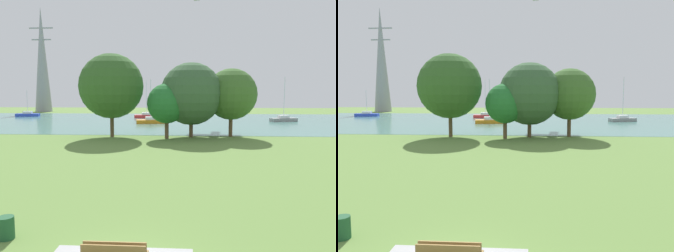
{
  "view_description": "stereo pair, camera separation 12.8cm",
  "coord_description": "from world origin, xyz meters",
  "views": [
    {
      "loc": [
        2.02,
        -8.46,
        5.13
      ],
      "look_at": [
        0.33,
        18.84,
        2.31
      ],
      "focal_mm": 34.78,
      "sensor_mm": 36.0,
      "label": 1
    },
    {
      "loc": [
        2.15,
        -8.45,
        5.13
      ],
      "look_at": [
        0.33,
        18.84,
        2.31
      ],
      "focal_mm": 34.78,
      "sensor_mm": 36.0,
      "label": 2
    }
  ],
  "objects": [
    {
      "name": "sailboat_red",
      "position": [
        -6.44,
        56.98,
        0.47
      ],
      "size": [
        4.89,
        1.83,
        7.54
      ],
      "color": "red",
      "rests_on": "water_surface"
    },
    {
      "name": "sailboat_orange",
      "position": [
        -4.18,
        45.19,
        0.47
      ],
      "size": [
        4.98,
        2.25,
        7.31
      ],
      "color": "orange",
      "rests_on": "water_surface"
    },
    {
      "name": "tree_mid_shore",
      "position": [
        2.36,
        28.87,
        4.98
      ],
      "size": [
        7.13,
        7.13,
        8.55
      ],
      "color": "brown",
      "rests_on": "ground"
    },
    {
      "name": "sailboat_gray",
      "position": [
        18.97,
        50.35,
        0.47
      ],
      "size": [
        5.03,
        2.84,
        7.82
      ],
      "color": "gray",
      "rests_on": "water_surface"
    },
    {
      "name": "tree_east_near",
      "position": [
        -6.82,
        28.71,
        5.87
      ],
      "size": [
        7.45,
        7.45,
        9.6
      ],
      "color": "brown",
      "rests_on": "ground"
    },
    {
      "name": "ground_plane",
      "position": [
        0.0,
        22.0,
        0.0
      ],
      "size": [
        160.0,
        160.0,
        0.0
      ],
      "primitive_type": "plane",
      "color": "olive"
    },
    {
      "name": "tree_west_near",
      "position": [
        -0.37,
        27.65,
        3.9
      ],
      "size": [
        4.44,
        4.44,
        6.14
      ],
      "color": "brown",
      "rests_on": "ground"
    },
    {
      "name": "electricity_pylon",
      "position": [
        -37.01,
        77.36,
        13.83
      ],
      "size": [
        6.4,
        4.4,
        27.62
      ],
      "color": "gray",
      "rests_on": "ground"
    },
    {
      "name": "litter_bin",
      "position": [
        -4.33,
        2.15,
        0.4
      ],
      "size": [
        0.56,
        0.56,
        0.8
      ],
      "primitive_type": "cylinder",
      "color": "#1E512D",
      "rests_on": "ground"
    },
    {
      "name": "water_surface",
      "position": [
        0.0,
        50.0,
        0.01
      ],
      "size": [
        140.0,
        40.0,
        0.02
      ],
      "primitive_type": "cube",
      "color": "slate",
      "rests_on": "ground"
    },
    {
      "name": "tree_west_far",
      "position": [
        6.97,
        29.64,
        4.93
      ],
      "size": [
        5.93,
        5.93,
        7.91
      ],
      "color": "brown",
      "rests_on": "ground"
    },
    {
      "name": "sailboat_blue",
      "position": [
        -32.55,
        59.51,
        0.45
      ],
      "size": [
        4.97,
        2.2,
        5.6
      ],
      "color": "blue",
      "rests_on": "water_surface"
    }
  ]
}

